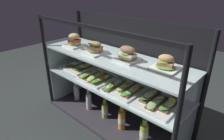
% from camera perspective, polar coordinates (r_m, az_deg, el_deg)
% --- Properties ---
extents(ground_plane, '(6.00, 6.00, 0.02)m').
position_cam_1_polar(ground_plane, '(1.96, 0.00, -14.97)').
color(ground_plane, '#2D3331').
rests_on(ground_plane, ground).
extents(case_base_deck, '(1.43, 0.47, 0.04)m').
position_cam_1_polar(case_base_deck, '(1.94, 0.00, -14.34)').
color(case_base_deck, '#37333B').
rests_on(case_base_deck, ground).
extents(case_frame, '(1.43, 0.47, 0.96)m').
position_cam_1_polar(case_frame, '(1.78, 3.02, 0.63)').
color(case_frame, black).
rests_on(case_frame, ground).
extents(riser_lower_tier, '(1.37, 0.40, 0.37)m').
position_cam_1_polar(riser_lower_tier, '(1.83, 0.00, -9.34)').
color(riser_lower_tier, silver).
rests_on(riser_lower_tier, case_base_deck).
extents(shelf_lower_glass, '(1.38, 0.42, 0.02)m').
position_cam_1_polar(shelf_lower_glass, '(1.73, 0.00, -3.99)').
color(shelf_lower_glass, silver).
rests_on(shelf_lower_glass, riser_lower_tier).
extents(riser_upper_tier, '(1.37, 0.40, 0.23)m').
position_cam_1_polar(riser_upper_tier, '(1.67, 0.00, -0.24)').
color(riser_upper_tier, silver).
rests_on(riser_upper_tier, shelf_lower_glass).
extents(shelf_upper_glass, '(1.38, 0.42, 0.02)m').
position_cam_1_polar(shelf_upper_glass, '(1.63, 0.00, 3.75)').
color(shelf_upper_glass, silver).
rests_on(shelf_upper_glass, riser_upper_tier).
extents(plated_roll_sandwich_center, '(0.18, 0.18, 0.12)m').
position_cam_1_polar(plated_roll_sandwich_center, '(1.92, -10.91, 8.16)').
color(plated_roll_sandwich_center, white).
rests_on(plated_roll_sandwich_center, shelf_upper_glass).
extents(plated_roll_sandwich_near_left_corner, '(0.18, 0.18, 0.11)m').
position_cam_1_polar(plated_roll_sandwich_near_left_corner, '(1.69, -5.05, 6.19)').
color(plated_roll_sandwich_near_left_corner, white).
rests_on(plated_roll_sandwich_near_left_corner, shelf_upper_glass).
extents(plated_roll_sandwich_far_right, '(0.18, 0.18, 0.12)m').
position_cam_1_polar(plated_roll_sandwich_far_right, '(1.52, 4.51, 4.42)').
color(plated_roll_sandwich_far_right, white).
rests_on(plated_roll_sandwich_far_right, shelf_upper_glass).
extents(plated_roll_sandwich_right_of_center, '(0.19, 0.19, 0.11)m').
position_cam_1_polar(plated_roll_sandwich_right_of_center, '(1.41, 15.34, 1.63)').
color(plated_roll_sandwich_right_of_center, white).
rests_on(plated_roll_sandwich_right_of_center, shelf_upper_glass).
extents(open_sandwich_tray_left_of_center, '(0.29, 0.30, 0.06)m').
position_cam_1_polar(open_sandwich_tray_left_of_center, '(2.05, -9.43, 1.21)').
color(open_sandwich_tray_left_of_center, white).
rests_on(open_sandwich_tray_left_of_center, shelf_lower_glass).
extents(open_sandwich_tray_near_right_corner, '(0.29, 0.30, 0.06)m').
position_cam_1_polar(open_sandwich_tray_near_right_corner, '(1.79, -4.51, -2.12)').
color(open_sandwich_tray_near_right_corner, white).
rests_on(open_sandwich_tray_near_right_corner, shelf_lower_glass).
extents(open_sandwich_tray_mid_left, '(0.29, 0.32, 0.06)m').
position_cam_1_polar(open_sandwich_tray_mid_left, '(1.60, 3.45, -5.27)').
color(open_sandwich_tray_mid_left, white).
rests_on(open_sandwich_tray_mid_left, shelf_lower_glass).
extents(open_sandwich_tray_near_left_corner, '(0.29, 0.30, 0.07)m').
position_cam_1_polar(open_sandwich_tray_near_left_corner, '(1.46, 13.24, -9.13)').
color(open_sandwich_tray_near_left_corner, white).
rests_on(open_sandwich_tray_near_left_corner, shelf_lower_glass).
extents(juice_bottle_front_fourth, '(0.06, 0.06, 0.22)m').
position_cam_1_polar(juice_bottle_front_fourth, '(2.20, -10.30, -6.31)').
color(juice_bottle_front_fourth, silver).
rests_on(juice_bottle_front_fourth, case_base_deck).
extents(juice_bottle_near_post, '(0.06, 0.06, 0.23)m').
position_cam_1_polar(juice_bottle_near_post, '(2.03, -6.76, -9.03)').
color(juice_bottle_near_post, white).
rests_on(juice_bottle_near_post, case_base_deck).
extents(juice_bottle_front_left_end, '(0.06, 0.06, 0.20)m').
position_cam_1_polar(juice_bottle_front_left_end, '(1.91, -2.11, -11.62)').
color(juice_bottle_front_left_end, '#BDD34C').
rests_on(juice_bottle_front_left_end, case_base_deck).
extents(juice_bottle_front_middle, '(0.06, 0.06, 0.23)m').
position_cam_1_polar(juice_bottle_front_middle, '(1.77, 2.84, -14.08)').
color(juice_bottle_front_middle, gold).
rests_on(juice_bottle_front_middle, case_base_deck).
extents(juice_bottle_front_right_end, '(0.07, 0.07, 0.21)m').
position_cam_1_polar(juice_bottle_front_right_end, '(1.68, 9.31, -17.44)').
color(juice_bottle_front_right_end, '#B0CD48').
rests_on(juice_bottle_front_right_end, case_base_deck).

